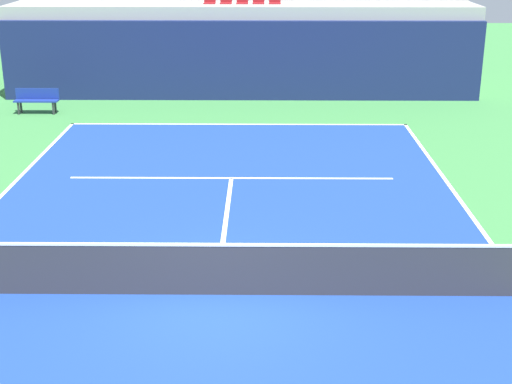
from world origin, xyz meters
TOP-DOWN VIEW (x-y plane):
  - ground_plane at (0.00, 0.00)m, footprint 80.00×80.00m
  - court_surface at (0.00, 0.00)m, footprint 11.00×24.00m
  - baseline_far at (0.00, 11.95)m, footprint 11.00×0.10m
  - service_line_far at (0.00, 6.40)m, footprint 8.26×0.10m
  - centre_service_line at (0.00, 3.20)m, footprint 0.10×6.40m
  - back_wall at (0.00, 15.74)m, footprint 17.68×0.30m
  - stands_tier_lower at (0.00, 17.09)m, footprint 17.68×2.40m
  - stands_tier_upper at (0.00, 19.49)m, footprint 17.68×2.40m
  - seating_row_lower at (0.00, 17.18)m, footprint 2.90×0.44m
  - tennis_net at (0.00, 0.00)m, footprint 11.08×0.08m
  - player_bench at (-7.02, 13.49)m, footprint 1.50×0.40m

SIDE VIEW (x-z plane):
  - ground_plane at x=0.00m, z-range 0.00..0.00m
  - court_surface at x=0.00m, z-range 0.00..0.01m
  - baseline_far at x=0.00m, z-range 0.01..0.01m
  - service_line_far at x=0.00m, z-range 0.01..0.01m
  - centre_service_line at x=0.00m, z-range 0.01..0.01m
  - player_bench at x=-7.02m, z-range 0.08..0.93m
  - tennis_net at x=0.00m, z-range -0.03..1.04m
  - back_wall at x=0.00m, z-range 0.00..2.90m
  - stands_tier_lower at x=0.00m, z-range 0.00..3.37m
  - stands_tier_upper at x=0.00m, z-range 0.00..4.18m
  - seating_row_lower at x=0.00m, z-range 3.28..3.72m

